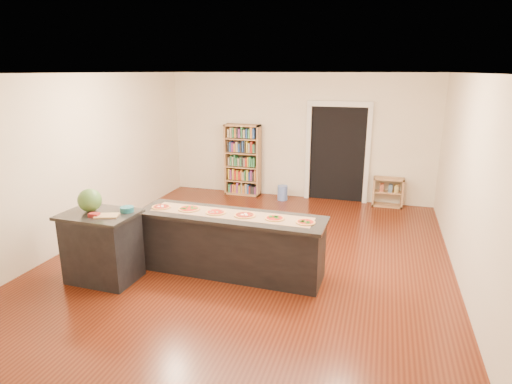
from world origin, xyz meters
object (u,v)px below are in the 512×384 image
(waste_bin, at_px, (282,193))
(kitchen_island, at_px, (231,244))
(bookshelf, at_px, (243,160))
(low_shelf, at_px, (388,192))
(watermelon, at_px, (90,200))
(side_counter, at_px, (102,246))

(waste_bin, bearing_deg, kitchen_island, -88.15)
(waste_bin, bearing_deg, bookshelf, 169.44)
(low_shelf, bearing_deg, kitchen_island, -118.60)
(kitchen_island, xyz_separation_m, watermelon, (-1.78, -0.67, 0.69))
(kitchen_island, bearing_deg, watermelon, -157.77)
(bookshelf, height_order, low_shelf, bookshelf)
(side_counter, bearing_deg, watermelon, 170.04)
(low_shelf, bearing_deg, waste_bin, -174.98)
(waste_bin, height_order, watermelon, watermelon)
(side_counter, xyz_separation_m, watermelon, (-0.15, 0.03, 0.64))
(kitchen_island, bearing_deg, side_counter, -155.20)
(bookshelf, height_order, watermelon, bookshelf)
(side_counter, height_order, bookshelf, bookshelf)
(low_shelf, height_order, watermelon, watermelon)
(kitchen_island, xyz_separation_m, low_shelf, (2.16, 3.96, -0.13))
(waste_bin, bearing_deg, side_counter, -108.70)
(bookshelf, bearing_deg, side_counter, -96.12)
(waste_bin, xyz_separation_m, watermelon, (-1.66, -4.43, 0.97))
(low_shelf, bearing_deg, side_counter, -129.11)
(watermelon, bearing_deg, low_shelf, 49.64)
(kitchen_island, xyz_separation_m, waste_bin, (-0.12, 3.76, -0.28))
(bookshelf, xyz_separation_m, watermelon, (-0.65, -4.62, 0.31))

